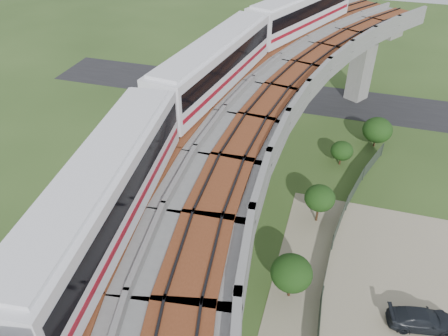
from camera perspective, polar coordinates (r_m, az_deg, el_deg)
The scene contains 10 objects.
ground at distance 32.31m, azimuth -2.89°, elevation -13.47°, with size 160.00×160.00×0.00m, color #2F481D.
asphalt_road at distance 55.95m, azimuth 7.32°, elevation 9.49°, with size 60.00×8.00×0.03m, color #232326.
viaduct at distance 25.31m, azimuth 4.75°, elevation -1.84°, with size 19.58×73.98×11.40m.
metro_train at distance 24.22m, azimuth -3.03°, elevation 5.63°, with size 10.74×61.35×3.64m.
fence at distance 30.91m, azimuth 15.14°, elevation -16.06°, with size 3.87×38.73×1.50m.
tree_0 at distance 46.73m, azimuth 19.40°, elevation 4.70°, with size 2.96×2.96×3.19m.
tree_1 at distance 43.04m, azimuth 15.14°, elevation 2.19°, with size 2.13×2.13×2.46m.
tree_2 at distance 35.38m, azimuth 12.40°, elevation -3.87°, with size 2.43×2.43×3.42m.
tree_3 at distance 29.55m, azimuth 8.82°, elevation -13.40°, with size 2.77×2.77×3.47m.
car_dark at distance 31.63m, azimuth 24.45°, elevation -17.56°, with size 1.73×4.25×1.23m, color black.
Camera 1 is at (7.58, -19.78, 24.40)m, focal length 35.00 mm.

